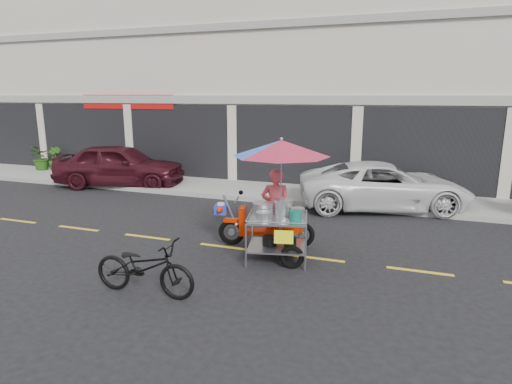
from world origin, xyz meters
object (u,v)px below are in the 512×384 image
(near_bicycle, at_px, (144,267))
(food_vendor_rig, at_px, (278,182))
(white_pickup, at_px, (384,186))
(maroon_sedan, at_px, (120,165))

(near_bicycle, height_order, food_vendor_rig, food_vendor_rig)
(near_bicycle, distance_m, food_vendor_rig, 3.12)
(near_bicycle, bearing_deg, white_pickup, -26.96)
(food_vendor_rig, bearing_deg, maroon_sedan, 135.14)
(maroon_sedan, bearing_deg, white_pickup, -104.03)
(maroon_sedan, distance_m, white_pickup, 9.21)
(near_bicycle, bearing_deg, maroon_sedan, 37.64)
(maroon_sedan, distance_m, food_vendor_rig, 8.74)
(white_pickup, relative_size, food_vendor_rig, 1.77)
(white_pickup, bearing_deg, near_bicycle, 138.77)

